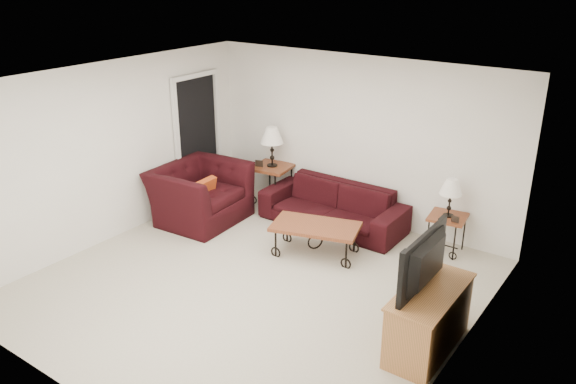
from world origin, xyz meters
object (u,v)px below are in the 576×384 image
(sofa, at_px, (333,206))
(side_table_left, at_px, (272,185))
(television, at_px, (433,263))
(tv_stand, at_px, (429,320))
(side_table_right, at_px, (446,234))
(backpack, at_px, (427,246))
(lamp_left, at_px, (272,147))
(armchair, at_px, (200,194))
(lamp_right, at_px, (450,198))
(coffee_table, at_px, (315,240))

(sofa, distance_m, side_table_left, 1.28)
(television, bearing_deg, tv_stand, 90.00)
(side_table_right, distance_m, backpack, 0.40)
(side_table_left, xyz_separation_m, lamp_left, (0.00, 0.00, 0.65))
(armchair, relative_size, television, 1.28)
(lamp_left, bearing_deg, television, -31.25)
(tv_stand, relative_size, backpack, 2.93)
(side_table_right, bearing_deg, side_table_left, 180.00)
(lamp_right, relative_size, coffee_table, 0.46)
(side_table_right, distance_m, tv_stand, 2.27)
(sofa, xyz_separation_m, side_table_left, (-1.26, 0.18, 0.00))
(side_table_right, bearing_deg, television, -73.90)
(tv_stand, xyz_separation_m, backpack, (-0.77, 1.80, -0.15))
(armchair, height_order, tv_stand, armchair)
(lamp_right, xyz_separation_m, armchair, (-3.46, -1.17, -0.36))
(side_table_right, xyz_separation_m, armchair, (-3.46, -1.17, 0.16))
(side_table_left, height_order, tv_stand, tv_stand)
(lamp_right, height_order, coffee_table, lamp_right)
(side_table_left, height_order, television, television)
(side_table_left, bearing_deg, lamp_left, 0.00)
(sofa, distance_m, television, 3.14)
(coffee_table, distance_m, tv_stand, 2.32)
(lamp_right, bearing_deg, armchair, -161.29)
(lamp_right, height_order, tv_stand, lamp_right)
(sofa, bearing_deg, television, -40.66)
(lamp_left, height_order, armchair, lamp_left)
(sofa, xyz_separation_m, armchair, (-1.76, -0.99, 0.11))
(sofa, relative_size, side_table_right, 4.13)
(backpack, bearing_deg, armchair, -169.20)
(lamp_left, height_order, tv_stand, lamp_left)
(side_table_right, distance_m, coffee_table, 1.79)
(lamp_right, distance_m, coffee_table, 1.88)
(lamp_right, bearing_deg, tv_stand, -73.41)
(sofa, xyz_separation_m, coffee_table, (0.29, -0.92, -0.10))
(side_table_left, bearing_deg, lamp_right, 0.00)
(sofa, height_order, television, television)
(tv_stand, bearing_deg, coffee_table, 152.44)
(armchair, bearing_deg, lamp_left, -26.52)
(side_table_right, relative_size, tv_stand, 0.46)
(side_table_left, xyz_separation_m, coffee_table, (1.55, -1.10, -0.11))
(side_table_right, distance_m, television, 2.38)
(lamp_left, distance_m, coffee_table, 2.05)
(coffee_table, relative_size, armchair, 0.88)
(coffee_table, bearing_deg, lamp_right, 38.08)
(lamp_left, bearing_deg, armchair, -113.00)
(side_table_left, distance_m, backpack, 2.87)
(coffee_table, bearing_deg, backpack, 29.40)
(television, bearing_deg, side_table_right, -163.90)
(tv_stand, height_order, television, television)
(coffee_table, relative_size, tv_stand, 1.01)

